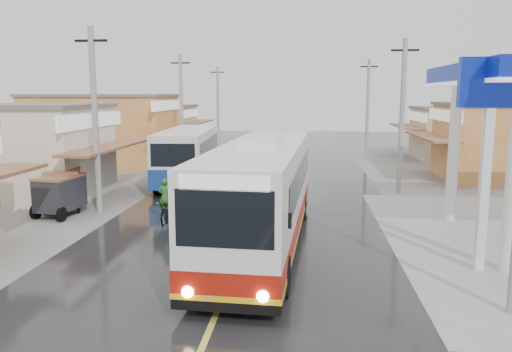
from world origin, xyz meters
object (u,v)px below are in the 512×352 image
Objects in this scene: coach_bus at (263,194)px; tricycle_near at (63,186)px; second_bus at (189,155)px; tricycle_far at (60,193)px; cyclist at (166,208)px.

coach_bus reaches higher than tricycle_near.
coach_bus is at bearing -48.29° from tricycle_near.
coach_bus reaches higher than second_bus.
second_bus is 9.26m from tricycle_far.
coach_bus is at bearing -69.74° from second_bus.
cyclist reaches higher than tricycle_far.
cyclist is (-4.19, 2.85, -1.24)m from coach_bus.
tricycle_far is (-9.03, 3.46, -0.84)m from coach_bus.
cyclist is at bearing -41.12° from tricycle_near.
tricycle_near is at bearing -123.40° from second_bus.
cyclist is at bearing 148.65° from coach_bus.
second_bus reaches higher than cyclist.
cyclist is (1.22, -9.11, -1.09)m from second_bus.
tricycle_near is 1.31m from tricycle_far.
second_bus is 3.98× the size of tricycle_far.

